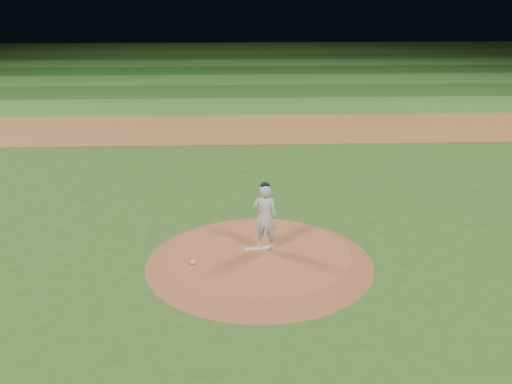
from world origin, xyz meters
The scene contains 12 objects.
ground centered at (0.00, 0.00, 0.00)m, with size 120.00×120.00×0.00m, color #2F571C.
infield_dirt_band centered at (0.00, 14.00, 0.01)m, with size 70.00×6.00×0.02m, color #9C5C30.
outfield_stripe_0 centered at (0.00, 19.50, 0.01)m, with size 70.00×5.00×0.02m, color #387129.
outfield_stripe_1 centered at (0.00, 24.50, 0.01)m, with size 70.00×5.00×0.02m, color #204F19.
outfield_stripe_2 centered at (0.00, 29.50, 0.01)m, with size 70.00×5.00×0.02m, color #346A26.
outfield_stripe_3 centered at (0.00, 34.50, 0.01)m, with size 70.00×5.00×0.02m, color #1B4B18.
outfield_stripe_4 centered at (0.00, 39.50, 0.01)m, with size 70.00×5.00×0.02m, color #316A26.
outfield_stripe_5 centered at (0.00, 44.50, 0.01)m, with size 70.00×5.00×0.02m, color #1F4616.
pitchers_mound centered at (0.00, 0.00, 0.12)m, with size 5.50×5.50×0.25m, color #A45632.
pitching_rubber centered at (-0.04, 0.21, 0.27)m, with size 0.64×0.16×0.03m, color beige.
rosin_bag centered at (-1.58, -0.50, 0.29)m, with size 0.14×0.14×0.08m, color silver.
pitcher_on_mound centered at (0.14, 0.27, 1.09)m, with size 0.68×0.52×1.71m.
Camera 1 is at (-0.62, -12.44, 6.27)m, focal length 40.00 mm.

